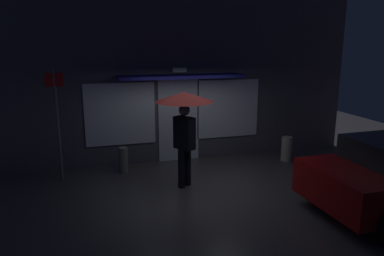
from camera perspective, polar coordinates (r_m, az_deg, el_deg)
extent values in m
plane|color=#423F44|center=(8.06, 1.79, -9.60)|extent=(18.00, 18.00, 0.00)
cube|color=#4C4C56|center=(9.73, -2.41, 8.33)|extent=(10.01, 0.30, 4.60)
cube|color=white|center=(9.74, -2.10, 1.20)|extent=(1.10, 0.04, 2.20)
cube|color=white|center=(9.45, -11.18, 2.13)|extent=(1.78, 0.04, 1.60)
cube|color=white|center=(10.12, 5.66, 3.04)|extent=(1.78, 0.04, 1.60)
cube|color=white|center=(9.48, -2.05, 9.12)|extent=(0.36, 0.16, 0.12)
cube|color=navy|center=(9.25, -1.66, 8.08)|extent=(3.20, 0.70, 0.08)
cylinder|color=black|center=(8.15, -0.69, -6.05)|extent=(0.15, 0.15, 0.87)
cylinder|color=black|center=(8.02, -1.68, -6.39)|extent=(0.15, 0.15, 0.87)
cube|color=black|center=(7.86, -1.21, -0.79)|extent=(0.44, 0.52, 0.70)
cube|color=silver|center=(7.89, -2.11, -0.73)|extent=(0.09, 0.13, 0.56)
cube|color=navy|center=(7.90, -2.11, -0.87)|extent=(0.05, 0.06, 0.45)
sphere|color=#A3897D|center=(7.75, -1.22, 2.82)|extent=(0.24, 0.24, 0.24)
cylinder|color=slate|center=(7.76, -1.22, 2.53)|extent=(0.02, 0.02, 0.86)
cone|color=#4C0C0C|center=(7.71, -1.23, 4.91)|extent=(1.25, 1.25, 0.21)
cylinder|color=black|center=(7.95, 19.36, -8.23)|extent=(0.64, 0.23, 0.64)
cylinder|color=#595B60|center=(8.73, -20.29, 0.29)|extent=(0.07, 0.07, 2.59)
cube|color=red|center=(8.55, -20.86, 7.10)|extent=(0.40, 0.02, 0.30)
cylinder|color=slate|center=(9.10, -10.70, -4.97)|extent=(0.22, 0.22, 0.64)
cylinder|color=#B2A899|center=(10.17, 14.62, -3.17)|extent=(0.28, 0.28, 0.67)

